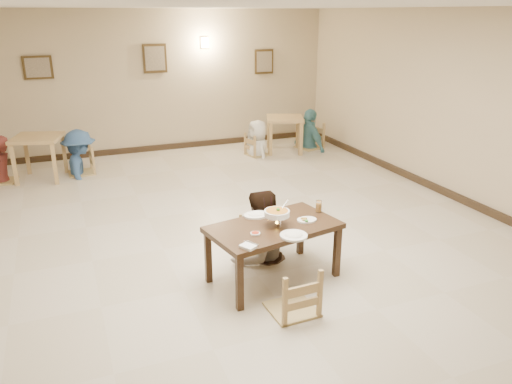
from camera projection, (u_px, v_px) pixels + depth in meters
name	position (u px, v px, depth m)	size (l,w,h in m)	color
floor	(228.00, 238.00, 6.83)	(10.00, 10.00, 0.00)	#BFB4A0
ceiling	(223.00, 5.00, 5.81)	(10.00, 10.00, 0.00)	silver
wall_back	(151.00, 82.00, 10.69)	(10.00, 10.00, 0.00)	tan
wall_right	(470.00, 110.00, 7.71)	(10.00, 10.00, 0.00)	tan
baseboard_back	(156.00, 148.00, 11.15)	(8.00, 0.06, 0.12)	black
baseboard_right	(456.00, 197.00, 8.19)	(0.06, 10.00, 0.12)	black
picture_a	(38.00, 68.00, 9.75)	(0.55, 0.04, 0.45)	#372813
picture_b	(155.00, 58.00, 10.51)	(0.50, 0.04, 0.60)	#372813
picture_c	(264.00, 62.00, 11.44)	(0.45, 0.04, 0.55)	#372813
wall_sconce	(205.00, 43.00, 10.80)	(0.16, 0.05, 0.22)	#FFD88C
main_table	(274.00, 232.00, 5.61)	(1.57, 1.07, 0.67)	#372313
chair_far	(255.00, 222.00, 6.28)	(0.41, 0.41, 0.87)	tan
chair_near	(293.00, 268.00, 5.01)	(0.47, 0.47, 1.00)	tan
main_diner	(260.00, 191.00, 6.03)	(0.85, 0.67, 1.76)	gray
curry_warmer	(277.00, 213.00, 5.52)	(0.32, 0.28, 0.25)	silver
rice_plate_far	(257.00, 215.00, 5.83)	(0.31, 0.31, 0.07)	white
rice_plate_near	(294.00, 235.00, 5.29)	(0.29, 0.29, 0.07)	white
fried_plate	(307.00, 220.00, 5.69)	(0.23, 0.23, 0.05)	white
chili_dish	(255.00, 233.00, 5.35)	(0.11, 0.11, 0.02)	white
napkin_cutlery	(248.00, 246.00, 5.04)	(0.21, 0.25, 0.03)	white
drink_glass	(319.00, 207.00, 5.93)	(0.07, 0.07, 0.14)	white
bg_table_left	(38.00, 144.00, 9.05)	(1.00, 1.00, 0.81)	tan
bg_table_right	(285.00, 123.00, 10.88)	(1.00, 1.00, 0.77)	tan
bg_chair_lr	(79.00, 148.00, 9.41)	(0.47, 0.47, 1.01)	tan
bg_chair_rl	(257.00, 135.00, 10.67)	(0.43, 0.43, 0.91)	tan
bg_chair_rr	(310.00, 125.00, 11.21)	(0.51, 0.51, 1.08)	tan
bg_diner_b	(76.00, 130.00, 9.29)	(1.10, 0.63, 1.70)	#335B92
bg_diner_c	(257.00, 120.00, 10.56)	(0.75, 0.48, 1.52)	silver
bg_diner_d	(311.00, 109.00, 11.09)	(1.04, 0.43, 1.78)	teal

